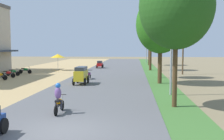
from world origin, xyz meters
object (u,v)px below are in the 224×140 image
object	(u,v)px
parked_motorbike_nearest	(0,76)
parked_motorbike_second	(8,73)
median_tree_nearest	(176,7)
median_tree_second	(160,24)
motorbike_foreground_rider	(59,99)
streetlamp_mid	(146,44)
median_tree_fourth	(151,27)
streetlamp_near	(172,32)
parked_motorbike_fourth	(25,70)
utility_pole_near	(183,41)
median_tree_third	(160,31)
median_tree_fifth	(149,32)
motorbike_ahead_second	(89,75)
car_hatchback_red	(100,64)
parked_motorbike_third	(13,72)
vendor_umbrella	(58,56)
car_van_yellow	(81,74)

from	to	relation	value
parked_motorbike_nearest	parked_motorbike_second	xyz separation A→B (m)	(-0.17, 2.28, 0.00)
median_tree_nearest	median_tree_second	distance (m)	10.45
parked_motorbike_second	median_tree_nearest	world-z (taller)	median_tree_nearest
parked_motorbike_second	motorbike_foreground_rider	bearing A→B (deg)	-56.41
median_tree_second	streetlamp_mid	distance (m)	34.98
parked_motorbike_second	streetlamp_mid	world-z (taller)	streetlamp_mid
median_tree_fourth	streetlamp_near	xyz separation A→B (m)	(0.27, -21.46, -1.91)
parked_motorbike_fourth	streetlamp_mid	xyz separation A→B (m)	(17.39, 26.73, 3.90)
utility_pole_near	parked_motorbike_nearest	bearing A→B (deg)	-158.21
parked_motorbike_nearest	motorbike_foreground_rider	distance (m)	17.44
parked_motorbike_fourth	streetlamp_near	world-z (taller)	streetlamp_near
streetlamp_near	parked_motorbike_second	bearing A→B (deg)	150.67
parked_motorbike_second	parked_motorbike_fourth	distance (m)	4.73
median_tree_third	streetlamp_near	xyz separation A→B (m)	(-0.18, -11.35, -0.70)
median_tree_nearest	median_tree_fifth	xyz separation A→B (m)	(0.45, 37.38, 0.74)
parked_motorbike_nearest	median_tree_fourth	distance (m)	22.84
streetlamp_near	motorbike_ahead_second	distance (m)	12.68
car_hatchback_red	motorbike_ahead_second	bearing A→B (deg)	-86.85
median_tree_second	streetlamp_mid	xyz separation A→B (m)	(0.23, 34.95, -1.37)
parked_motorbike_nearest	median_tree_fourth	size ratio (longest dim) A/B	0.21
parked_motorbike_second	parked_motorbike_third	world-z (taller)	same
median_tree_nearest	motorbike_ahead_second	world-z (taller)	median_tree_nearest
vendor_umbrella	median_tree_fifth	world-z (taller)	median_tree_fifth
parked_motorbike_third	parked_motorbike_fourth	bearing A→B (deg)	81.91
vendor_umbrella	median_tree_nearest	bearing A→B (deg)	-59.64
streetlamp_mid	motorbike_ahead_second	distance (m)	33.30
parked_motorbike_second	utility_pole_near	distance (m)	22.40
parked_motorbike_fourth	median_tree_second	size ratio (longest dim) A/B	0.21
median_tree_second	median_tree_fourth	bearing A→B (deg)	90.16
median_tree_third	parked_motorbike_fourth	bearing A→B (deg)	169.64
streetlamp_mid	parked_motorbike_fourth	bearing A→B (deg)	-123.05
median_tree_fifth	streetlamp_mid	xyz separation A→B (m)	(-0.12, 8.02, -2.25)
parked_motorbike_second	vendor_umbrella	world-z (taller)	vendor_umbrella
parked_motorbike_fourth	streetlamp_mid	world-z (taller)	streetlamp_mid
car_van_yellow	motorbike_foreground_rider	size ratio (longest dim) A/B	1.34
median_tree_fourth	parked_motorbike_nearest	bearing A→B (deg)	-140.81
motorbike_foreground_rider	streetlamp_near	bearing A→B (deg)	43.05
vendor_umbrella	utility_pole_near	distance (m)	18.78
car_van_yellow	streetlamp_near	bearing A→B (deg)	-32.58
parked_motorbike_third	parked_motorbike_fourth	xyz separation A→B (m)	(0.40, 2.79, 0.00)
streetlamp_near	utility_pole_near	xyz separation A→B (m)	(3.69, 15.95, -0.24)
motorbike_foreground_rider	motorbike_ahead_second	bearing A→B (deg)	93.61
streetlamp_mid	parked_motorbike_third	bearing A→B (deg)	-121.07
parked_motorbike_nearest	streetlamp_near	world-z (taller)	streetlamp_near
parked_motorbike_nearest	median_tree_fourth	bearing A→B (deg)	39.19
car_van_yellow	car_hatchback_red	distance (m)	19.98
median_tree_fourth	median_tree_second	bearing A→B (deg)	-89.84
median_tree_nearest	vendor_umbrella	bearing A→B (deg)	120.36
parked_motorbike_fourth	motorbike_foreground_rider	bearing A→B (deg)	-63.03
car_hatchback_red	motorbike_foreground_rider	size ratio (longest dim) A/B	1.11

